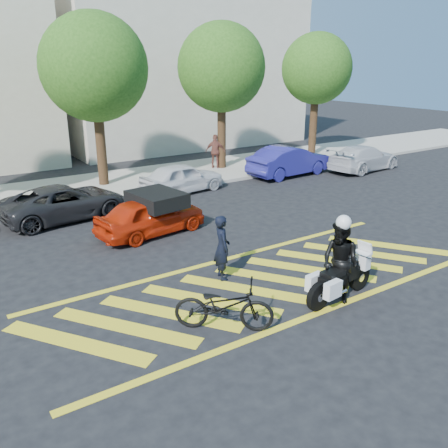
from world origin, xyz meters
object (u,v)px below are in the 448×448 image
parked_mid_left (65,202)px  parked_mid_right (182,178)px  parked_far_right (364,158)px  bicycle (224,306)px  officer_bike (222,247)px  red_convertible (151,216)px  parked_right (289,161)px  officer_moto (340,262)px  police_motorcycle (339,279)px

parked_mid_left → parked_mid_right: size_ratio=1.18×
parked_far_right → bicycle: bearing=115.2°
bicycle → parked_mid_right: 11.46m
officer_bike → bicycle: 2.58m
red_convertible → parked_mid_right: bearing=-48.2°
red_convertible → parked_mid_right: parked_mid_right is taller
parked_far_right → officer_bike: bearing=110.9°
bicycle → parked_right: (10.79, 10.30, 0.19)m
bicycle → parked_mid_right: size_ratio=0.56×
officer_moto → parked_mid_left: (-3.72, 9.98, -0.37)m
red_convertible → parked_mid_right: 5.36m
officer_bike → police_motorcycle: officer_bike is taller
officer_bike → parked_far_right: size_ratio=0.39×
officer_bike → parked_mid_right: (3.34, 8.29, -0.23)m
parked_right → parked_far_right: parked_right is taller
police_motorcycle → officer_moto: bearing=157.6°
bicycle → officer_moto: bearing=-59.0°
parked_far_right → parked_mid_right: bearing=76.1°
red_convertible → parked_mid_left: red_convertible is taller
parked_mid_left → parked_right: size_ratio=1.00×
parked_mid_left → parked_far_right: 15.54m
police_motorcycle → parked_right: 13.22m
officer_bike → bicycle: (-1.37, -2.16, -0.32)m
bicycle → officer_moto: (3.05, -0.42, 0.44)m
officer_bike → officer_moto: (1.68, -2.59, 0.12)m
officer_moto → parked_mid_right: size_ratio=0.52×
bicycle → police_motorcycle: size_ratio=0.93×
bicycle → red_convertible: (1.27, 6.34, 0.08)m
police_motorcycle → parked_far_right: (11.80, 9.48, 0.10)m
officer_bike → officer_moto: size_ratio=0.88×
officer_bike → officer_moto: officer_moto is taller
bicycle → parked_right: bearing=-7.4°
parked_mid_right → parked_far_right: bearing=-105.1°
officer_moto → parked_right: officer_moto is taller
bicycle → parked_mid_right: bearing=14.7°
bicycle → parked_mid_right: parked_mid_right is taller
bicycle → parked_far_right: size_ratio=0.47×
bicycle → parked_mid_left: (-0.66, 9.55, 0.07)m
officer_moto → parked_mid_right: (1.65, 10.87, -0.35)m
officer_bike → parked_right: size_ratio=0.39×
officer_bike → red_convertible: officer_bike is taller
parked_far_right → parked_mid_left: bearing=82.0°
parked_right → parked_mid_right: bearing=85.0°
police_motorcycle → officer_moto: 0.45m
parked_right → parked_mid_left: bearing=90.1°
bicycle → red_convertible: 6.47m
officer_bike → parked_mid_left: officer_bike is taller
red_convertible → parked_right: parked_right is taller
officer_bike → parked_mid_right: 8.94m
parked_right → parked_far_right: 4.27m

